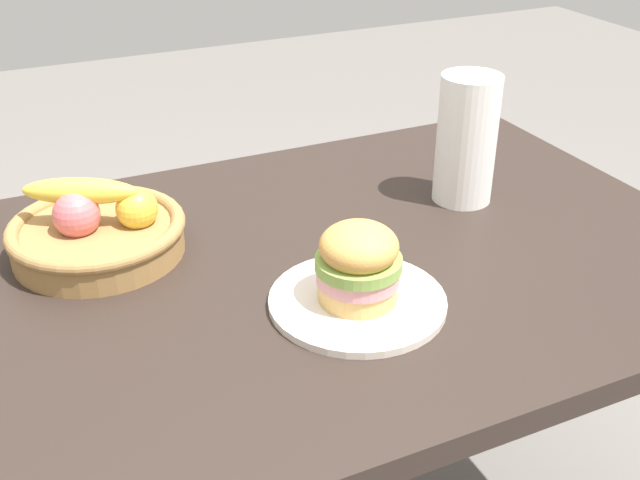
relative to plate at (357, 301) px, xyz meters
The scene contains 5 objects.
dining_table 0.19m from the plate, 97.81° to the left, with size 1.40×0.90×0.75m.
plate is the anchor object (origin of this frame).
sandwich 0.07m from the plate, ahead, with size 0.13×0.13×0.12m.
fruit_basket 0.45m from the plate, 135.07° to the left, with size 0.29×0.29×0.14m.
paper_towel_roll 0.43m from the plate, 34.70° to the left, with size 0.11×0.11×0.24m, color white.
Camera 1 is at (-0.43, -1.00, 1.40)m, focal length 43.31 mm.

